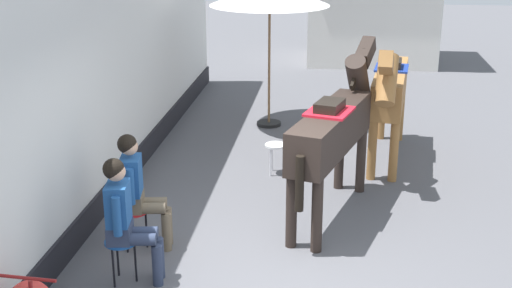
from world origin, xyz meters
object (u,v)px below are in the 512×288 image
saddled_horse_near (334,128)px  spare_stool_white (276,148)px  seated_visitor_far (137,186)px  saddled_horse_far (390,89)px  seated_visitor_near (125,215)px

saddled_horse_near → spare_stool_white: size_ratio=6.34×
seated_visitor_far → saddled_horse_far: saddled_horse_far is taller
saddled_horse_near → saddled_horse_far: size_ratio=0.97×
seated_visitor_far → seated_visitor_near: bearing=-83.0°
seated_visitor_near → spare_stool_white: seated_visitor_near is taller
seated_visitor_far → saddled_horse_far: size_ratio=0.46×
seated_visitor_far → saddled_horse_near: 2.55m
saddled_horse_near → seated_visitor_near: bearing=-136.3°
saddled_horse_far → seated_visitor_far: bearing=-132.2°
seated_visitor_near → seated_visitor_far: bearing=97.0°
seated_visitor_far → saddled_horse_far: (3.01, 3.32, 0.38)m
saddled_horse_far → saddled_horse_near: bearing=-111.5°
seated_visitor_near → saddled_horse_near: 2.93m
seated_visitor_near → saddled_horse_far: size_ratio=0.46×
seated_visitor_far → spare_stool_white: seated_visitor_far is taller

